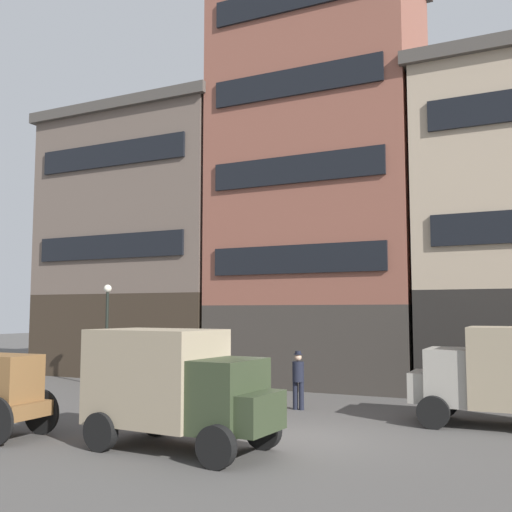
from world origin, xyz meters
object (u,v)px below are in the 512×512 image
pedestrian_officer (298,377)px  fire_hydrant_curbside (245,383)px  streetlamp_curbside (107,320)px  delivery_truck_near (177,384)px  delivery_truck_far (503,373)px

pedestrian_officer → fire_hydrant_curbside: pedestrian_officer is taller
streetlamp_curbside → fire_hydrant_curbside: bearing=2.4°
delivery_truck_near → streetlamp_curbside: size_ratio=1.08×
delivery_truck_near → fire_hydrant_curbside: size_ratio=5.36×
delivery_truck_near → streetlamp_curbside: bearing=137.3°
delivery_truck_near → pedestrian_officer: 6.17m
delivery_truck_near → delivery_truck_far: bearing=42.4°
fire_hydrant_curbside → pedestrian_officer: bearing=-35.9°
delivery_truck_near → fire_hydrant_curbside: 8.66m
delivery_truck_near → delivery_truck_far: (6.37, 5.81, 0.00)m
pedestrian_officer → streetlamp_curbside: (-9.10, 1.85, 1.69)m
delivery_truck_far → streetlamp_curbside: streetlamp_curbside is taller
delivery_truck_near → pedestrian_officer: delivery_truck_near is taller
delivery_truck_near → fire_hydrant_curbside: (-2.47, 8.24, -1.00)m
pedestrian_officer → fire_hydrant_curbside: size_ratio=2.16×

